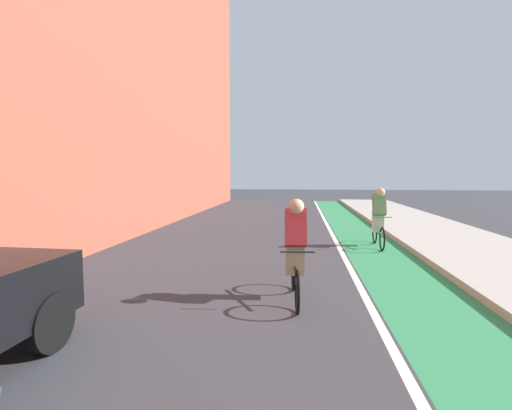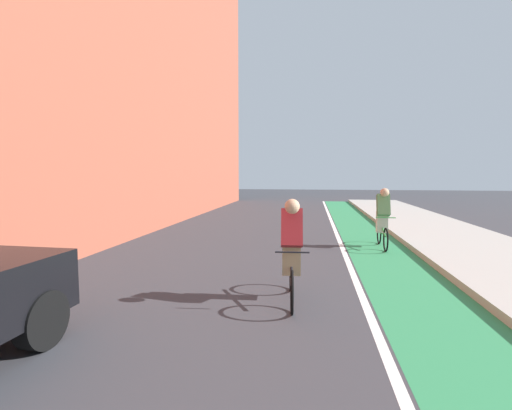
{
  "view_description": "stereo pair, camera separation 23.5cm",
  "coord_description": "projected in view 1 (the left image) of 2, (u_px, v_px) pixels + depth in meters",
  "views": [
    {
      "loc": [
        0.98,
        6.55,
        1.96
      ],
      "look_at": [
        0.1,
        13.97,
        1.32
      ],
      "focal_mm": 26.1,
      "sensor_mm": 36.0,
      "label": 1
    },
    {
      "loc": [
        1.21,
        6.58,
        1.96
      ],
      "look_at": [
        0.1,
        13.97,
        1.32
      ],
      "focal_mm": 26.1,
      "sensor_mm": 36.0,
      "label": 2
    }
  ],
  "objects": [
    {
      "name": "ground_plane",
      "position": [
        248.0,
        275.0,
        7.17
      ],
      "size": [
        77.07,
        77.07,
        0.0
      ],
      "primitive_type": "plane",
      "color": "#38383D"
    },
    {
      "name": "cyclist_far",
      "position": [
        379.0,
        216.0,
        9.88
      ],
      "size": [
        0.48,
        1.66,
        1.58
      ],
      "color": "black",
      "rests_on": "ground"
    },
    {
      "name": "sidewalk_right",
      "position": [
        489.0,
        256.0,
        8.53
      ],
      "size": [
        3.17,
        35.03,
        0.14
      ],
      "primitive_type": "cube",
      "color": "#A8A59E",
      "rests_on": "ground"
    },
    {
      "name": "lane_divider_stripe",
      "position": [
        343.0,
        255.0,
        8.92
      ],
      "size": [
        0.12,
        35.03,
        0.0
      ],
      "primitive_type": "cube",
      "color": "white",
      "rests_on": "ground"
    },
    {
      "name": "cyclist_trailing",
      "position": [
        295.0,
        247.0,
        5.67
      ],
      "size": [
        0.48,
        1.67,
        1.59
      ],
      "color": "black",
      "rests_on": "ground"
    },
    {
      "name": "bike_lane_paint",
      "position": [
        382.0,
        256.0,
        8.81
      ],
      "size": [
        1.6,
        35.03,
        0.0
      ],
      "primitive_type": "cube",
      "color": "#2D8451",
      "rests_on": "ground"
    }
  ]
}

